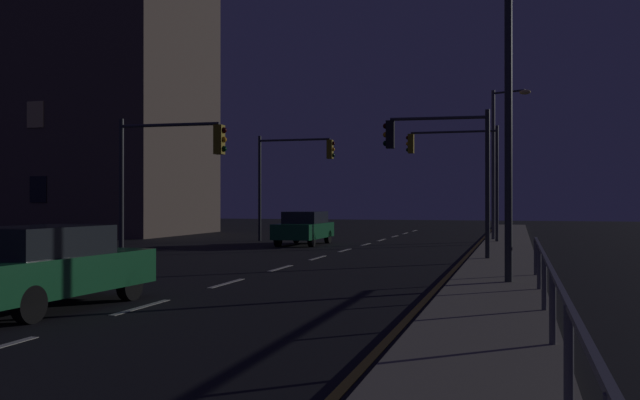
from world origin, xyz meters
name	(u,v)px	position (x,y,z in m)	size (l,w,h in m)	color
ground_plane	(286,267)	(0.00, 17.50, 0.00)	(112.00, 112.00, 0.00)	black
sidewalk_right	(500,270)	(6.45, 17.50, 0.07)	(2.17, 77.00, 0.14)	gray
lane_markings_center	(318,258)	(0.00, 21.00, 0.01)	(0.14, 50.00, 0.01)	silver
lane_edge_line	(465,258)	(5.11, 22.50, 0.01)	(0.14, 53.00, 0.01)	gold
car	(47,266)	(-1.60, 8.33, 0.82)	(2.06, 4.50, 1.57)	#14592D
car_oncoming	(304,227)	(-2.78, 28.19, 0.82)	(1.86, 4.41, 1.57)	#14592D
traffic_light_overhead_east	(440,154)	(4.41, 20.77, 3.64)	(3.59, 0.52, 4.98)	#2D3033
traffic_light_near_left	(168,160)	(-4.15, 17.62, 3.40)	(3.85, 0.39, 4.82)	#2D3033
traffic_light_far_center	(457,160)	(4.10, 31.00, 4.06)	(4.44, 0.34, 5.54)	#38383D
traffic_light_mid_right	(292,166)	(-4.19, 30.54, 3.85)	(4.12, 0.34, 5.45)	#2D3033
street_lamp_corner	(514,90)	(6.87, 14.35, 4.71)	(1.12, 1.77, 7.64)	#2D3033
street_lamp_median	(499,150)	(6.03, 32.94, 4.66)	(1.91, 0.88, 7.54)	#4C4C51
barrier_fence	(553,289)	(7.38, 6.93, 0.87)	(0.09, 17.95, 0.98)	#59595E
building_distant	(17,98)	(-24.86, 35.10, 8.89)	(24.70, 9.99, 17.78)	brown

